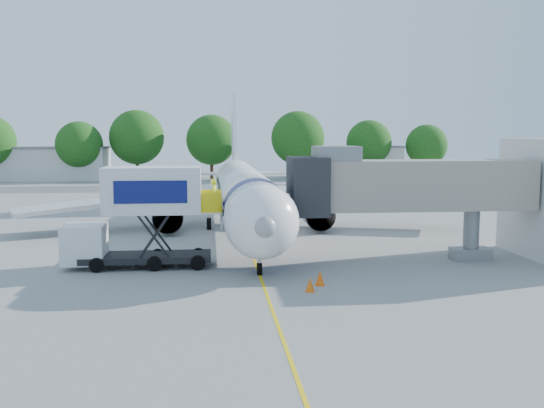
{
  "coord_description": "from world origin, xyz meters",
  "views": [
    {
      "loc": [
        -2.54,
        -40.18,
        7.26
      ],
      "look_at": [
        1.1,
        -5.22,
        3.2
      ],
      "focal_mm": 40.0,
      "sensor_mm": 36.0,
      "label": 1
    }
  ],
  "objects": [
    {
      "name": "tree_f",
      "position": [
        24.15,
        59.39,
        5.84
      ],
      "size": [
        7.55,
        7.55,
        9.63
      ],
      "color": "#382314",
      "rests_on": "ground"
    },
    {
      "name": "tree_d",
      "position": [
        -2.1,
        59.28,
        6.33
      ],
      "size": [
        8.18,
        8.18,
        10.43
      ],
      "color": "#382314",
      "rests_on": "ground"
    },
    {
      "name": "jet_bridge",
      "position": [
        7.99,
        -7.0,
        4.34
      ],
      "size": [
        13.9,
        3.2,
        6.6
      ],
      "color": "gray",
      "rests_on": "ground"
    },
    {
      "name": "ground",
      "position": [
        0.0,
        0.0,
        0.0
      ],
      "size": [
        160.0,
        160.0,
        0.0
      ],
      "primitive_type": "plane",
      "color": "gray",
      "rests_on": "ground"
    },
    {
      "name": "outbuilding_left",
      "position": [
        -28.0,
        60.0,
        2.66
      ],
      "size": [
        18.4,
        8.4,
        5.3
      ],
      "color": "silver",
      "rests_on": "ground"
    },
    {
      "name": "tree_g",
      "position": [
        34.0,
        59.03,
        5.4
      ],
      "size": [
        6.98,
        6.98,
        8.9
      ],
      "color": "#382314",
      "rests_on": "ground"
    },
    {
      "name": "tree_c",
      "position": [
        -14.06,
        59.33,
        6.77
      ],
      "size": [
        8.74,
        8.74,
        11.15
      ],
      "color": "#382314",
      "rests_on": "ground"
    },
    {
      "name": "outbuilding_right",
      "position": [
        22.0,
        62.0,
        2.66
      ],
      "size": [
        16.4,
        7.4,
        5.3
      ],
      "color": "silver",
      "rests_on": "ground"
    },
    {
      "name": "tree_e",
      "position": [
        11.7,
        56.71,
        6.65
      ],
      "size": [
        8.59,
        8.59,
        10.96
      ],
      "color": "#382314",
      "rests_on": "ground"
    },
    {
      "name": "safety_cone_a",
      "position": [
        2.72,
        -12.0,
        0.35
      ],
      "size": [
        0.47,
        0.47,
        0.74
      ],
      "color": "#EE5C0C",
      "rests_on": "ground"
    },
    {
      "name": "guidance_line",
      "position": [
        0.0,
        0.0,
        0.01
      ],
      "size": [
        0.15,
        70.0,
        0.01
      ],
      "primitive_type": "cube",
      "color": "yellow",
      "rests_on": "ground"
    },
    {
      "name": "ground_tug",
      "position": [
        0.67,
        -19.39,
        0.82
      ],
      "size": [
        4.16,
        2.59,
        1.56
      ],
      "rotation": [
        0.0,
        0.0,
        0.16
      ],
      "color": "silver",
      "rests_on": "ground"
    },
    {
      "name": "tree_b",
      "position": [
        -22.62,
        57.07,
        5.62
      ],
      "size": [
        7.26,
        7.26,
        9.26
      ],
      "color": "#382314",
      "rests_on": "ground"
    },
    {
      "name": "safety_cone_b",
      "position": [
        2.05,
        -13.1,
        0.32
      ],
      "size": [
        0.43,
        0.43,
        0.68
      ],
      "color": "#EE5C0C",
      "rests_on": "ground"
    },
    {
      "name": "catering_hiloader",
      "position": [
        -6.27,
        -7.0,
        2.76
      ],
      "size": [
        8.5,
        2.44,
        5.5
      ],
      "color": "black",
      "rests_on": "ground"
    },
    {
      "name": "aircraft",
      "position": [
        0.0,
        4.12,
        2.95
      ],
      "size": [
        34.17,
        37.73,
        11.35
      ],
      "color": "white",
      "rests_on": "ground"
    },
    {
      "name": "taxiway_strip",
      "position": [
        0.0,
        42.0,
        0.0
      ],
      "size": [
        120.0,
        10.0,
        0.01
      ],
      "primitive_type": "cube",
      "color": "#59595B",
      "rests_on": "ground"
    }
  ]
}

